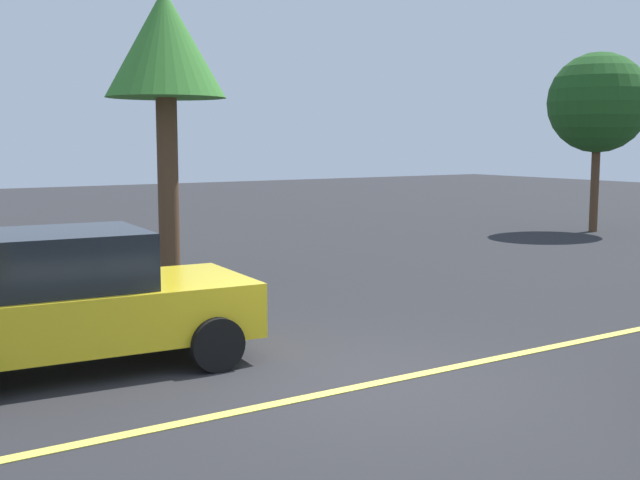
% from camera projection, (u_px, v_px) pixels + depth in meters
% --- Properties ---
extents(ground_plane, '(80.00, 80.00, 0.00)m').
position_uv_depth(ground_plane, '(370.00, 385.00, 8.78)').
color(ground_plane, '#262628').
extents(lane_marking_centre, '(28.00, 0.16, 0.01)m').
position_uv_depth(lane_marking_centre, '(555.00, 346.00, 10.40)').
color(lane_marking_centre, '#E0D14C').
extents(car_yellow_far_lane, '(4.21, 2.33, 1.63)m').
position_uv_depth(car_yellow_far_lane, '(71.00, 300.00, 9.34)').
color(car_yellow_far_lane, gold).
rests_on(car_yellow_far_lane, ground_plane).
extents(tree_left_verge, '(2.26, 2.26, 5.47)m').
position_uv_depth(tree_left_verge, '(165.00, 51.00, 14.89)').
color(tree_left_verge, '#513823').
rests_on(tree_left_verge, ground_plane).
extents(tree_centre_verge, '(2.89, 2.89, 5.20)m').
position_uv_depth(tree_centre_verge, '(598.00, 103.00, 23.08)').
color(tree_centre_verge, '#513823').
rests_on(tree_centre_verge, ground_plane).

